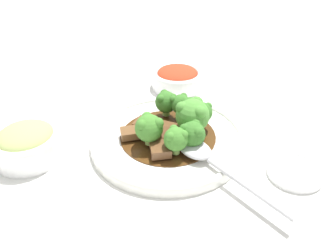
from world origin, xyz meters
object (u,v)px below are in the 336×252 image
(beef_strip_3, at_px, (171,136))
(broccoli_floret_4, at_px, (176,139))
(side_bowl_kimchi, at_px, (177,78))
(broccoli_floret_5, at_px, (202,112))
(serving_spoon, at_px, (202,154))
(beef_strip_2, at_px, (160,147))
(beef_strip_1, at_px, (137,132))
(broccoli_floret_0, at_px, (193,115))
(broccoli_floret_7, at_px, (149,128))
(broccoli_floret_6, at_px, (179,104))
(side_bowl_appetizer, at_px, (27,143))
(main_plate, at_px, (168,138))
(broccoli_floret_3, at_px, (192,134))
(broccoli_floret_1, at_px, (166,102))
(sauce_dish, at_px, (295,171))
(broccoli_floret_2, at_px, (190,108))
(beef_strip_0, at_px, (157,126))

(beef_strip_3, distance_m, broccoli_floret_4, 0.04)
(side_bowl_kimchi, bearing_deg, broccoli_floret_5, -143.63)
(serving_spoon, bearing_deg, beef_strip_2, 100.16)
(beef_strip_1, xyz_separation_m, beef_strip_2, (-0.02, -0.05, 0.00))
(beef_strip_1, distance_m, broccoli_floret_0, 0.09)
(beef_strip_3, height_order, broccoli_floret_7, broccoli_floret_7)
(broccoli_floret_6, bearing_deg, side_bowl_appetizer, 134.80)
(main_plate, bearing_deg, broccoli_floret_7, 157.61)
(broccoli_floret_3, bearing_deg, side_bowl_kimchi, 29.27)
(beef_strip_3, bearing_deg, broccoli_floret_1, 31.64)
(beef_strip_1, height_order, sauce_dish, beef_strip_1)
(beef_strip_2, distance_m, broccoli_floret_2, 0.10)
(beef_strip_1, relative_size, side_bowl_kimchi, 0.52)
(broccoli_floret_1, xyz_separation_m, sauce_dish, (-0.04, -0.23, -0.04))
(beef_strip_2, distance_m, broccoli_floret_5, 0.10)
(beef_strip_3, bearing_deg, side_bowl_appetizer, 119.83)
(broccoli_floret_3, bearing_deg, main_plate, 70.16)
(broccoli_floret_6, xyz_separation_m, side_bowl_kimchi, (0.14, 0.07, -0.03))
(beef_strip_2, xyz_separation_m, broccoli_floret_5, (0.09, -0.03, 0.02))
(main_plate, bearing_deg, broccoli_floret_6, 3.38)
(serving_spoon, bearing_deg, broccoli_floret_3, 54.65)
(beef_strip_3, relative_size, broccoli_floret_5, 1.24)
(beef_strip_3, distance_m, broccoli_floret_0, 0.05)
(serving_spoon, xyz_separation_m, side_bowl_kimchi, (0.23, 0.14, -0.00))
(broccoli_floret_4, height_order, broccoli_floret_7, broccoli_floret_7)
(beef_strip_3, bearing_deg, beef_strip_0, 61.33)
(beef_strip_1, relative_size, broccoli_floret_7, 1.13)
(broccoli_floret_1, bearing_deg, beef_strip_3, -148.36)
(broccoli_floret_1, xyz_separation_m, serving_spoon, (-0.09, -0.10, -0.02))
(beef_strip_2, relative_size, broccoli_floret_4, 1.22)
(main_plate, height_order, broccoli_floret_3, broccoli_floret_3)
(main_plate, xyz_separation_m, broccoli_floret_5, (0.04, -0.04, 0.04))
(broccoli_floret_3, xyz_separation_m, sauce_dish, (0.03, -0.15, -0.04))
(broccoli_floret_6, bearing_deg, main_plate, -176.62)
(beef_strip_0, distance_m, beef_strip_1, 0.04)
(broccoli_floret_7, bearing_deg, broccoli_floret_3, -73.87)
(broccoli_floret_0, bearing_deg, serving_spoon, -144.14)
(main_plate, distance_m, side_bowl_kimchi, 0.20)
(beef_strip_0, bearing_deg, broccoli_floret_5, -61.91)
(main_plate, bearing_deg, beef_strip_1, 120.50)
(broccoli_floret_4, xyz_separation_m, broccoli_floret_7, (0.00, 0.05, 0.00))
(broccoli_floret_4, relative_size, serving_spoon, 0.23)
(broccoli_floret_0, bearing_deg, broccoli_floret_5, -19.79)
(serving_spoon, bearing_deg, broccoli_floret_5, 21.47)
(broccoli_floret_0, height_order, side_bowl_appetizer, broccoli_floret_0)
(main_plate, bearing_deg, broccoli_floret_0, -62.06)
(broccoli_floret_2, distance_m, serving_spoon, 0.10)
(beef_strip_2, xyz_separation_m, side_bowl_kimchi, (0.24, 0.08, -0.00))
(sauce_dish, bearing_deg, broccoli_floret_2, 78.27)
(broccoli_floret_0, relative_size, broccoli_floret_7, 1.20)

